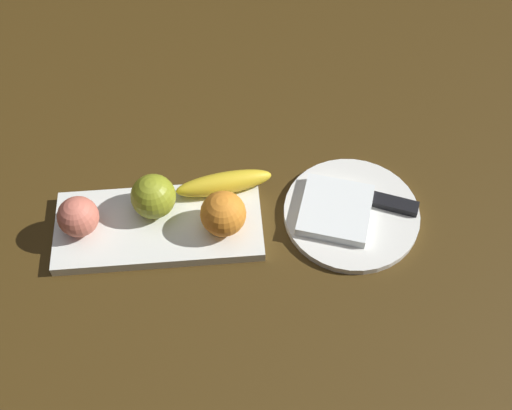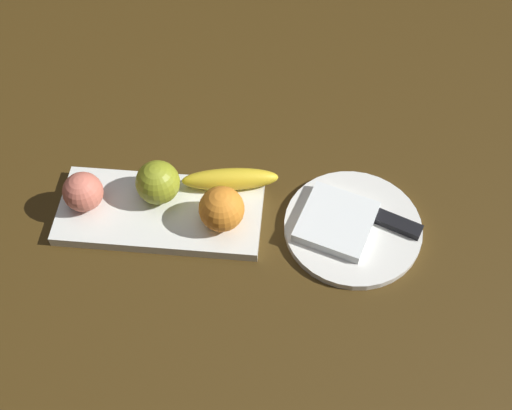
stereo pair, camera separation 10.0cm
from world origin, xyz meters
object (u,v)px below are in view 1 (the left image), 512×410
Objects in this scene: banana at (224,183)px; peach at (78,217)px; dinner_plate at (351,214)px; knife at (380,201)px; fruit_tray at (159,226)px; orange_near_apple at (223,214)px; folded_napkin at (335,210)px; apple at (153,196)px.

peach reaches higher than banana.
peach reaches higher than dinner_plate.
banana is 0.72× the size of dinner_plate.
banana reaches higher than knife.
banana reaches higher than fruit_tray.
orange_near_apple is at bearing 175.92° from peach.
knife is (-0.47, -0.01, -0.03)m from peach.
banana reaches higher than folded_napkin.
fruit_tray is 5.13× the size of peach.
apple is 0.11m from orange_near_apple.
orange_near_apple reaches higher than peach.
peach is 0.43m from dinner_plate.
apple is 1.00× the size of orange_near_apple.
apple is at bearing -21.49° from orange_near_apple.
banana is 0.21m from dinner_plate.
dinner_plate is at bearing 180.00° from fruit_tray.
fruit_tray is 4.59× the size of orange_near_apple.
orange_near_apple is at bearing 158.51° from apple.
knife is at bearing -178.39° from peach.
knife is (-0.05, -0.01, 0.01)m from dinner_plate.
apple reaches higher than banana.
peach is 0.48m from knife.
banana is 2.46× the size of peach.
apple is at bearing -4.76° from dinner_plate.
fruit_tray is 0.31m from dinner_plate.
orange_near_apple is (0.00, 0.07, 0.02)m from banana.
orange_near_apple is 0.21m from dinner_plate.
apple reaches higher than fruit_tray.
apple is 1.11× the size of peach.
banana is 0.07m from orange_near_apple.
knife is at bearing -173.47° from orange_near_apple.
orange_near_apple is (-0.10, 0.02, 0.04)m from fruit_tray.
dinner_plate is 1.25× the size of knife.
fruit_tray is at bearing -179.91° from peach.
dinner_plate is at bearing -23.42° from banana.
dinner_plate is at bearing 175.24° from apple.
knife is (-0.08, -0.01, -0.00)m from folded_napkin.
banana is at bearing 12.50° from knife.
banana is at bearing -166.06° from peach.
banana is 0.89× the size of knife.
dinner_plate is at bearing 180.00° from folded_napkin.
folded_napkin reaches higher than dinner_plate.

